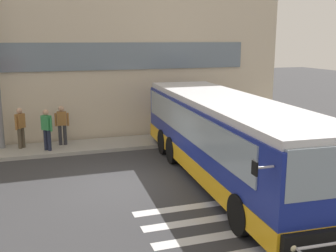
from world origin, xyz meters
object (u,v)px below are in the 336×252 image
object	(u,v)px
bus_main_foreground	(227,141)
passenger_at_curb_edge	(62,122)
passenger_by_doorway	(47,128)
passenger_near_column	(20,126)

from	to	relation	value
bus_main_foreground	passenger_at_curb_edge	distance (m)	7.55
bus_main_foreground	passenger_by_doorway	world-z (taller)	bus_main_foreground
passenger_at_curb_edge	bus_main_foreground	bearing A→B (deg)	-50.63
passenger_near_column	passenger_by_doorway	xyz separation A→B (m)	(1.01, -0.72, 0.00)
bus_main_foreground	passenger_near_column	distance (m)	8.67
bus_main_foreground	passenger_by_doorway	distance (m)	7.44
passenger_near_column	passenger_by_doorway	world-z (taller)	same
bus_main_foreground	passenger_by_doorway	bearing A→B (deg)	136.89
passenger_near_column	passenger_at_curb_edge	distance (m)	1.65
bus_main_foreground	passenger_near_column	size ratio (longest dim) A/B	6.87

